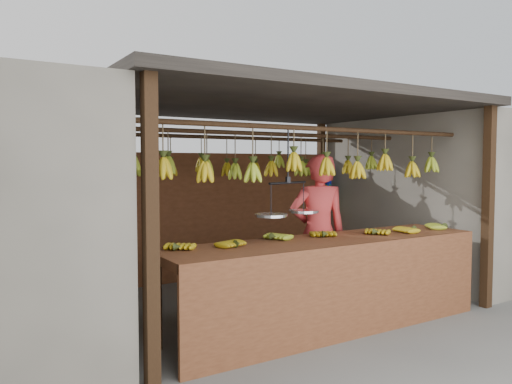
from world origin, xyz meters
TOP-DOWN VIEW (x-y plane):
  - ground at (0.00, 0.00)m, footprint 80.00×80.00m
  - stall at (0.00, 0.33)m, footprint 4.30×3.30m
  - neighbor_right at (3.60, 0.00)m, footprint 3.00×3.00m
  - counter at (-0.04, -1.23)m, footprint 3.54×0.80m
  - hanging_bananas at (0.01, 0.01)m, footprint 3.58×2.22m
  - balance_scale at (-0.44, -1.00)m, footprint 0.79×0.45m
  - vendor at (0.27, -0.58)m, footprint 0.75×0.63m
  - bag_bundles at (1.94, 1.35)m, footprint 0.08×0.26m

SIDE VIEW (x-z plane):
  - ground at x=0.00m, z-range 0.00..0.00m
  - counter at x=-0.04m, z-range 0.23..1.19m
  - vendor at x=0.27m, z-range 0.00..1.75m
  - bag_bundles at x=1.94m, z-range 0.40..1.59m
  - neighbor_right at x=3.60m, z-range 0.00..2.30m
  - balance_scale at x=-0.44m, z-range 0.79..1.63m
  - hanging_bananas at x=0.01m, z-range 1.41..1.81m
  - stall at x=0.00m, z-range 0.77..3.17m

